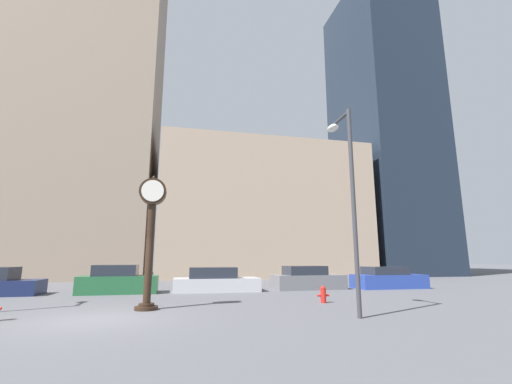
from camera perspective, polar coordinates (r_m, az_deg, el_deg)
name	(u,v)px	position (r m, az deg, el deg)	size (l,w,h in m)	color
ground_plane	(96,319)	(11.61, -25.15, -18.67)	(200.00, 200.00, 0.00)	#515156
building_tall_tower	(81,71)	(41.35, -27.20, 17.45)	(15.71, 12.00, 41.29)	gray
building_storefront_row	(259,213)	(36.58, 0.53, -3.49)	(20.34, 12.00, 13.13)	tan
building_glass_modern	(383,128)	(45.57, 20.39, 10.03)	(9.02, 12.00, 35.21)	#1E2838
street_clock	(151,226)	(13.01, -17.09, -5.38)	(0.96, 0.80, 4.77)	black
car_green	(118,281)	(19.46, -21.97, -13.62)	(3.83, 1.76, 1.43)	#236038
car_silver	(216,281)	(19.40, -6.76, -14.55)	(4.65, 2.03, 1.29)	#BCBCC1
car_grey	(307,279)	(20.87, 8.54, -14.18)	(4.22, 1.98, 1.33)	slate
car_blue	(388,279)	(22.77, 21.08, -13.36)	(4.22, 1.99, 1.27)	#28429E
fire_hydrant_far	(323,294)	(14.62, 11.15, -16.36)	(0.51, 0.22, 0.67)	red
street_lamp_right	(347,177)	(11.74, 14.87, 2.37)	(0.36, 1.57, 6.65)	#38383D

